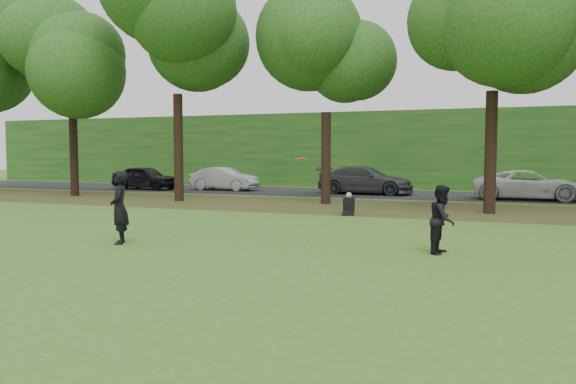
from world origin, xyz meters
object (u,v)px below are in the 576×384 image
Objects in this scene: player_right at (443,219)px; seated_person at (349,206)px; player_left at (120,207)px; frisbee at (301,159)px.

seated_person is at bearing 37.92° from player_right.
seated_person is at bearing 122.71° from player_left.
player_left is 2.23× the size of seated_person.
frisbee reaches higher than player_left.
frisbee is 8.18m from seated_person.
player_left is 1.18× the size of player_right.
player_right reaches higher than seated_person.
seated_person is (3.66, 8.60, -0.61)m from player_left.
seated_person is (-0.97, 7.90, -1.85)m from frisbee.
frisbee is at bearing -94.36° from seated_person.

